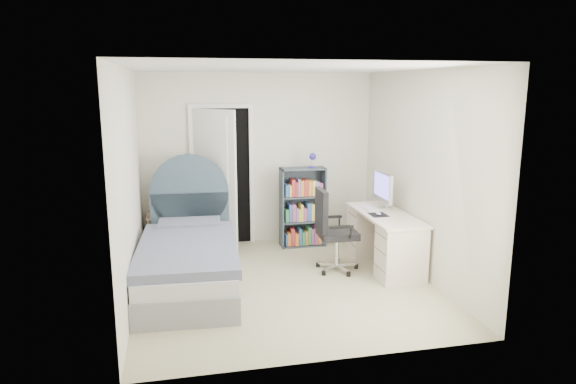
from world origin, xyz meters
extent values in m
cube|color=tan|center=(0.00, 0.00, -0.03)|extent=(3.40, 3.60, 0.05)
cube|color=white|center=(0.00, 0.00, 2.52)|extent=(3.40, 3.60, 0.05)
cube|color=silver|center=(0.00, 1.82, 1.25)|extent=(3.40, 0.05, 2.50)
cube|color=silver|center=(0.00, -1.82, 1.25)|extent=(3.40, 0.05, 2.50)
cube|color=silver|center=(-1.72, 0.00, 1.25)|extent=(0.05, 3.60, 2.50)
cube|color=silver|center=(1.72, 0.00, 1.25)|extent=(0.05, 3.60, 2.50)
cube|color=black|center=(-0.55, 1.80, 1.00)|extent=(0.80, 0.01, 2.00)
cube|color=white|center=(-0.98, 1.77, 1.00)|extent=(0.06, 0.06, 2.00)
cube|color=white|center=(-0.12, 1.77, 1.00)|extent=(0.06, 0.06, 2.00)
cube|color=white|center=(-0.55, 1.77, 2.03)|extent=(0.92, 0.06, 0.06)
cube|color=white|center=(-0.69, 1.47, 1.00)|extent=(0.56, 0.63, 2.00)
cube|color=gray|center=(-1.11, 0.15, 0.14)|extent=(1.18, 2.28, 0.29)
cube|color=silver|center=(-1.11, 0.15, 0.37)|extent=(1.15, 2.23, 0.18)
cube|color=slate|center=(-1.11, 0.04, 0.50)|extent=(1.20, 1.95, 0.11)
cube|color=slate|center=(-1.06, 0.95, 0.52)|extent=(0.82, 0.49, 0.13)
cube|color=#3C4F5D|center=(-1.04, 1.30, 0.44)|extent=(1.06, 0.13, 0.89)
cylinder|color=#3C4F5D|center=(-1.04, 1.30, 0.89)|extent=(1.06, 0.13, 1.06)
cylinder|color=tan|center=(-1.61, 1.40, 0.27)|extent=(0.04, 0.04, 0.54)
cylinder|color=tan|center=(-1.61, 1.77, 0.27)|extent=(0.04, 0.04, 0.54)
cylinder|color=tan|center=(-1.23, 1.40, 0.27)|extent=(0.04, 0.04, 0.54)
cylinder|color=tan|center=(-1.23, 1.77, 0.27)|extent=(0.04, 0.04, 0.54)
cube|color=tan|center=(-1.42, 1.58, 0.53)|extent=(0.43, 0.43, 0.03)
cube|color=tan|center=(-1.42, 1.58, 0.19)|extent=(0.39, 0.39, 0.02)
cube|color=#B24C33|center=(-1.47, 1.58, 0.56)|extent=(0.17, 0.24, 0.03)
cube|color=#3F598C|center=(-1.47, 1.58, 0.59)|extent=(0.16, 0.23, 0.03)
cube|color=#D8CC7F|center=(-1.47, 1.58, 0.62)|extent=(0.15, 0.22, 0.03)
cylinder|color=silver|center=(-1.08, 1.59, 0.01)|extent=(0.20, 0.20, 0.02)
cylinder|color=silver|center=(-1.08, 1.59, 0.70)|extent=(0.02, 0.02, 1.38)
sphere|color=silver|center=(-1.02, 1.55, 1.36)|extent=(0.08, 0.08, 0.08)
cube|color=#3D4A53|center=(0.26, 1.42, 0.58)|extent=(0.02, 0.28, 1.16)
cube|color=#3D4A53|center=(0.89, 1.42, 0.58)|extent=(0.02, 0.28, 1.16)
cube|color=#3D4A53|center=(0.57, 1.42, 1.15)|extent=(0.65, 0.28, 0.02)
cube|color=#3D4A53|center=(0.57, 1.42, 0.01)|extent=(0.65, 0.28, 0.02)
cube|color=#3D4A53|center=(0.57, 1.55, 0.58)|extent=(0.65, 0.01, 1.16)
cube|color=#3D4A53|center=(0.57, 1.42, 0.37)|extent=(0.61, 0.26, 0.02)
cube|color=#3D4A53|center=(0.57, 1.42, 0.74)|extent=(0.61, 0.26, 0.02)
cylinder|color=#2F2296|center=(0.71, 1.42, 1.17)|extent=(0.11, 0.11, 0.02)
cylinder|color=silver|center=(0.71, 1.42, 1.24)|extent=(0.01, 0.01, 0.15)
sphere|color=#2F2296|center=(0.71, 1.39, 1.32)|extent=(0.10, 0.10, 0.10)
cube|color=#335999|center=(0.31, 1.40, 0.11)|extent=(0.03, 0.19, 0.17)
cube|color=orange|center=(0.35, 1.40, 0.12)|extent=(0.04, 0.19, 0.19)
cube|color=#B23333|center=(0.41, 1.40, 0.15)|extent=(0.05, 0.19, 0.25)
cube|color=orange|center=(0.47, 1.40, 0.12)|extent=(0.05, 0.19, 0.18)
cube|color=#335999|center=(0.52, 1.40, 0.15)|extent=(0.04, 0.19, 0.24)
cube|color=#337F4C|center=(0.57, 1.40, 0.13)|extent=(0.05, 0.19, 0.19)
cube|color=orange|center=(0.62, 1.40, 0.13)|extent=(0.03, 0.19, 0.20)
cube|color=#337F4C|center=(0.66, 1.40, 0.16)|extent=(0.05, 0.19, 0.26)
cube|color=#994C7F|center=(0.71, 1.40, 0.15)|extent=(0.03, 0.19, 0.23)
cube|color=#994C7F|center=(0.75, 1.40, 0.15)|extent=(0.05, 0.19, 0.25)
cube|color=orange|center=(0.81, 1.40, 0.14)|extent=(0.05, 0.19, 0.22)
cube|color=#335999|center=(0.87, 1.40, 0.14)|extent=(0.05, 0.19, 0.22)
cube|color=#337F4C|center=(0.32, 1.40, 0.48)|extent=(0.05, 0.19, 0.18)
cube|color=#335999|center=(0.37, 1.40, 0.51)|extent=(0.04, 0.19, 0.25)
cube|color=#994C7F|center=(0.42, 1.40, 0.52)|extent=(0.06, 0.19, 0.25)
cube|color=#7F72B2|center=(0.47, 1.40, 0.49)|extent=(0.02, 0.19, 0.20)
cube|color=#D8BF4C|center=(0.50, 1.40, 0.48)|extent=(0.03, 0.19, 0.18)
cube|color=#D8BF4C|center=(0.54, 1.40, 0.51)|extent=(0.04, 0.19, 0.24)
cube|color=#994C7F|center=(0.59, 1.40, 0.48)|extent=(0.05, 0.19, 0.19)
cube|color=#335999|center=(0.65, 1.40, 0.52)|extent=(0.05, 0.19, 0.26)
cube|color=#D8BF4C|center=(0.71, 1.40, 0.51)|extent=(0.05, 0.19, 0.24)
cube|color=#B23333|center=(0.76, 1.40, 0.49)|extent=(0.03, 0.19, 0.20)
cube|color=#994C7F|center=(0.80, 1.40, 0.50)|extent=(0.04, 0.19, 0.22)
cube|color=orange|center=(0.85, 1.40, 0.48)|extent=(0.05, 0.19, 0.19)
cube|color=#335999|center=(0.32, 1.40, 0.85)|extent=(0.05, 0.19, 0.17)
cube|color=#D8BF4C|center=(0.37, 1.40, 0.84)|extent=(0.03, 0.19, 0.16)
cube|color=#B23333|center=(0.42, 1.40, 0.88)|extent=(0.05, 0.19, 0.24)
cube|color=#B23333|center=(0.46, 1.40, 0.86)|extent=(0.03, 0.19, 0.21)
cube|color=#7F72B2|center=(0.50, 1.40, 0.88)|extent=(0.03, 0.19, 0.25)
cube|color=orange|center=(0.54, 1.40, 0.87)|extent=(0.05, 0.19, 0.23)
cube|color=#B23333|center=(0.60, 1.40, 0.88)|extent=(0.05, 0.19, 0.23)
cube|color=orange|center=(0.66, 1.40, 0.87)|extent=(0.05, 0.19, 0.22)
cube|color=#D8BF4C|center=(0.71, 1.40, 0.87)|extent=(0.05, 0.19, 0.22)
cube|color=#7F72B2|center=(0.77, 1.40, 0.86)|extent=(0.04, 0.19, 0.20)
cube|color=#994C7F|center=(0.82, 1.40, 0.85)|extent=(0.05, 0.19, 0.18)
cube|color=beige|center=(1.39, 0.32, 0.69)|extent=(0.58, 1.45, 0.03)
cube|color=beige|center=(1.39, -0.20, 0.34)|extent=(0.53, 0.39, 0.68)
cube|color=beige|center=(1.39, 0.83, 0.34)|extent=(0.53, 0.39, 0.68)
cube|color=silver|center=(1.49, 0.61, 0.71)|extent=(0.16, 0.16, 0.01)
cube|color=silver|center=(1.52, 0.61, 0.82)|extent=(0.03, 0.06, 0.21)
cube|color=silver|center=(1.47, 0.61, 1.00)|extent=(0.04, 0.54, 0.39)
cube|color=#6E60EA|center=(1.45, 0.61, 1.02)|extent=(0.00, 0.48, 0.31)
cube|color=white|center=(1.28, 0.61, 0.72)|extent=(0.13, 0.39, 0.02)
cube|color=black|center=(1.28, 0.27, 0.71)|extent=(0.21, 0.25, 0.00)
ellipsoid|color=white|center=(1.28, 0.27, 0.73)|extent=(0.06, 0.10, 0.03)
cube|color=silver|center=(0.88, 0.31, 0.06)|extent=(0.27, 0.05, 0.02)
cylinder|color=black|center=(1.01, 0.30, 0.03)|extent=(0.06, 0.06, 0.06)
cube|color=silver|center=(0.80, 0.43, 0.06)|extent=(0.13, 0.27, 0.02)
cylinder|color=black|center=(0.84, 0.56, 0.03)|extent=(0.06, 0.06, 0.06)
cube|color=silver|center=(0.65, 0.39, 0.06)|extent=(0.24, 0.20, 0.02)
cylinder|color=black|center=(0.55, 0.47, 0.03)|extent=(0.06, 0.06, 0.06)
cube|color=silver|center=(0.64, 0.24, 0.06)|extent=(0.24, 0.18, 0.02)
cylinder|color=black|center=(0.54, 0.17, 0.03)|extent=(0.06, 0.06, 0.06)
cube|color=silver|center=(0.79, 0.19, 0.06)|extent=(0.11, 0.27, 0.02)
cylinder|color=black|center=(0.82, 0.06, 0.03)|extent=(0.06, 0.06, 0.06)
cylinder|color=silver|center=(0.75, 0.31, 0.26)|extent=(0.05, 0.05, 0.40)
cube|color=black|center=(0.75, 0.31, 0.48)|extent=(0.48, 0.48, 0.09)
cube|color=black|center=(0.54, 0.32, 0.79)|extent=(0.08, 0.43, 0.53)
cube|color=black|center=(0.73, 0.06, 0.64)|extent=(0.29, 0.05, 0.03)
cube|color=black|center=(0.74, 0.56, 0.64)|extent=(0.29, 0.05, 0.03)
camera|label=1|loc=(-1.19, -5.64, 2.30)|focal=32.00mm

